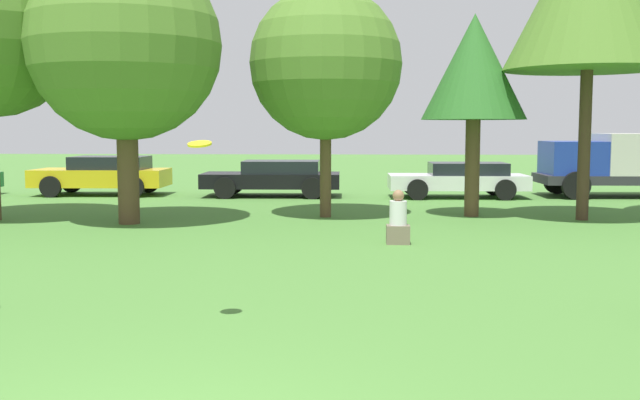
{
  "coord_description": "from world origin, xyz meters",
  "views": [
    {
      "loc": [
        1.5,
        -4.76,
        2.28
      ],
      "look_at": [
        1.0,
        5.12,
        1.32
      ],
      "focal_mm": 41.35,
      "sensor_mm": 36.0,
      "label": 1
    }
  ],
  "objects_px": {
    "bystander_sitting": "(398,222)",
    "parked_car_white": "(460,179)",
    "frisbee": "(200,144)",
    "tree_4": "(474,69)",
    "parked_car_black": "(274,177)",
    "delivery_truck_blue": "(631,161)",
    "parked_car_yellow": "(104,174)",
    "tree_3": "(326,64)",
    "tree_2": "(125,45)"
  },
  "relations": [
    {
      "from": "delivery_truck_blue",
      "to": "tree_2",
      "type": "bearing_deg",
      "value": 26.76
    },
    {
      "from": "tree_2",
      "to": "frisbee",
      "type": "bearing_deg",
      "value": -67.9
    },
    {
      "from": "frisbee",
      "to": "parked_car_white",
      "type": "height_order",
      "value": "frisbee"
    },
    {
      "from": "bystander_sitting",
      "to": "parked_car_white",
      "type": "bearing_deg",
      "value": 75.41
    },
    {
      "from": "parked_car_white",
      "to": "frisbee",
      "type": "bearing_deg",
      "value": 71.22
    },
    {
      "from": "bystander_sitting",
      "to": "tree_4",
      "type": "distance_m",
      "value": 6.19
    },
    {
      "from": "bystander_sitting",
      "to": "tree_4",
      "type": "bearing_deg",
      "value": 65.34
    },
    {
      "from": "parked_car_black",
      "to": "delivery_truck_blue",
      "type": "relative_size",
      "value": 0.77
    },
    {
      "from": "frisbee",
      "to": "tree_4",
      "type": "bearing_deg",
      "value": 66.73
    },
    {
      "from": "tree_4",
      "to": "parked_car_yellow",
      "type": "distance_m",
      "value": 13.29
    },
    {
      "from": "tree_2",
      "to": "tree_3",
      "type": "height_order",
      "value": "tree_2"
    },
    {
      "from": "frisbee",
      "to": "parked_car_yellow",
      "type": "bearing_deg",
      "value": 112.64
    },
    {
      "from": "parked_car_black",
      "to": "frisbee",
      "type": "bearing_deg",
      "value": 92.42
    },
    {
      "from": "tree_3",
      "to": "bystander_sitting",
      "type": "bearing_deg",
      "value": -69.56
    },
    {
      "from": "tree_3",
      "to": "parked_car_yellow",
      "type": "bearing_deg",
      "value": 143.12
    },
    {
      "from": "frisbee",
      "to": "tree_4",
      "type": "height_order",
      "value": "tree_4"
    },
    {
      "from": "tree_2",
      "to": "tree_3",
      "type": "relative_size",
      "value": 1.11
    },
    {
      "from": "tree_2",
      "to": "bystander_sitting",
      "type": "bearing_deg",
      "value": -23.9
    },
    {
      "from": "bystander_sitting",
      "to": "parked_car_yellow",
      "type": "height_order",
      "value": "parked_car_yellow"
    },
    {
      "from": "frisbee",
      "to": "bystander_sitting",
      "type": "bearing_deg",
      "value": 67.78
    },
    {
      "from": "frisbee",
      "to": "parked_car_black",
      "type": "height_order",
      "value": "frisbee"
    },
    {
      "from": "tree_4",
      "to": "frisbee",
      "type": "bearing_deg",
      "value": -113.27
    },
    {
      "from": "tree_2",
      "to": "tree_3",
      "type": "xyz_separation_m",
      "value": [
        4.65,
        1.58,
        -0.32
      ]
    },
    {
      "from": "frisbee",
      "to": "tree_4",
      "type": "distance_m",
      "value": 12.14
    },
    {
      "from": "delivery_truck_blue",
      "to": "tree_3",
      "type": "bearing_deg",
      "value": 30.59
    },
    {
      "from": "tree_2",
      "to": "tree_4",
      "type": "xyz_separation_m",
      "value": [
        8.45,
        1.94,
        -0.43
      ]
    },
    {
      "from": "parked_car_yellow",
      "to": "parked_car_black",
      "type": "relative_size",
      "value": 0.98
    },
    {
      "from": "delivery_truck_blue",
      "to": "parked_car_yellow",
      "type": "bearing_deg",
      "value": -0.38
    },
    {
      "from": "tree_4",
      "to": "parked_car_white",
      "type": "bearing_deg",
      "value": 85.46
    },
    {
      "from": "tree_3",
      "to": "tree_4",
      "type": "xyz_separation_m",
      "value": [
        3.79,
        0.36,
        -0.1
      ]
    },
    {
      "from": "bystander_sitting",
      "to": "parked_car_white",
      "type": "distance_m",
      "value": 10.24
    },
    {
      "from": "frisbee",
      "to": "parked_car_white",
      "type": "relative_size",
      "value": 0.06
    },
    {
      "from": "tree_4",
      "to": "bystander_sitting",
      "type": "bearing_deg",
      "value": -114.66
    },
    {
      "from": "bystander_sitting",
      "to": "delivery_truck_blue",
      "type": "distance_m",
      "value": 13.42
    },
    {
      "from": "frisbee",
      "to": "tree_4",
      "type": "relative_size",
      "value": 0.05
    },
    {
      "from": "tree_2",
      "to": "parked_car_yellow",
      "type": "distance_m",
      "value": 8.88
    },
    {
      "from": "bystander_sitting",
      "to": "delivery_truck_blue",
      "type": "bearing_deg",
      "value": 51.64
    },
    {
      "from": "tree_4",
      "to": "parked_car_white",
      "type": "distance_m",
      "value": 6.1
    },
    {
      "from": "bystander_sitting",
      "to": "parked_car_yellow",
      "type": "bearing_deg",
      "value": 132.77
    },
    {
      "from": "parked_car_yellow",
      "to": "parked_car_white",
      "type": "height_order",
      "value": "parked_car_yellow"
    },
    {
      "from": "parked_car_white",
      "to": "tree_4",
      "type": "bearing_deg",
      "value": 84.33
    },
    {
      "from": "parked_car_yellow",
      "to": "parked_car_black",
      "type": "bearing_deg",
      "value": 176.7
    },
    {
      "from": "tree_3",
      "to": "frisbee",
      "type": "bearing_deg",
      "value": -95.12
    },
    {
      "from": "tree_3",
      "to": "delivery_truck_blue",
      "type": "relative_size",
      "value": 0.98
    },
    {
      "from": "tree_2",
      "to": "delivery_truck_blue",
      "type": "height_order",
      "value": "tree_2"
    },
    {
      "from": "bystander_sitting",
      "to": "tree_4",
      "type": "height_order",
      "value": "tree_4"
    },
    {
      "from": "tree_2",
      "to": "tree_4",
      "type": "relative_size",
      "value": 1.26
    },
    {
      "from": "tree_4",
      "to": "tree_3",
      "type": "bearing_deg",
      "value": -174.54
    },
    {
      "from": "tree_3",
      "to": "parked_car_black",
      "type": "relative_size",
      "value": 1.27
    },
    {
      "from": "delivery_truck_blue",
      "to": "parked_car_white",
      "type": "bearing_deg",
      "value": 4.81
    }
  ]
}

